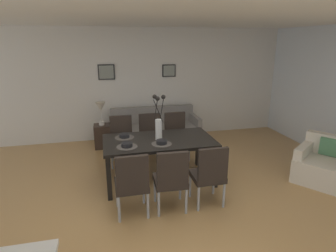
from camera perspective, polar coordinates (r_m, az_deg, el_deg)
ground_plane at (r=4.19m, az=0.15°, el=-16.16°), size 9.00×9.00×0.00m
back_wall_panel at (r=6.79m, az=-6.29°, el=8.40°), size 9.00×0.10×2.60m
ceiling_panel at (r=3.92m, az=-1.28°, el=22.08°), size 9.00×7.20×0.08m
dining_table at (r=4.63m, az=-1.88°, el=-3.61°), size 1.80×0.99×0.74m
dining_chair_near_left at (r=3.79m, az=-7.37°, el=-11.17°), size 0.44×0.44×0.92m
dining_chair_near_right at (r=5.44m, az=-9.45°, el=-2.40°), size 0.47×0.47×0.92m
dining_chair_far_left at (r=3.86m, az=0.64°, el=-10.42°), size 0.46×0.46×0.92m
dining_chair_far_right at (r=5.54m, az=-3.56°, el=-1.85°), size 0.45×0.45×0.92m
dining_chair_mid_left at (r=4.03m, az=8.42°, el=-9.40°), size 0.44×0.44×0.92m
dining_chair_mid_right at (r=5.63m, az=1.71°, el=-1.51°), size 0.45×0.45×0.92m
centerpiece_vase at (r=4.52m, az=-1.92°, el=0.64°), size 0.21×0.23×0.73m
placemat_near_left at (r=4.32m, az=-8.35°, el=-4.20°), size 0.32×0.32×0.01m
bowl_near_left at (r=4.31m, az=-8.37°, el=-3.74°), size 0.17×0.17×0.07m
placemat_near_right at (r=4.74m, az=-8.85°, el=-2.31°), size 0.32×0.32×0.01m
bowl_near_right at (r=4.73m, az=-8.87°, el=-1.88°), size 0.17×0.17×0.07m
placemat_far_left at (r=4.39m, az=-1.31°, el=-3.67°), size 0.32×0.32×0.01m
bowl_far_left at (r=4.38m, az=-1.31°, el=-3.21°), size 0.17×0.17×0.07m
sofa at (r=6.53m, az=-2.69°, el=-1.05°), size 1.98×0.84×0.80m
side_table at (r=6.42m, az=-13.17°, el=-2.01°), size 0.36×0.36×0.52m
table_lamp at (r=6.24m, az=-13.55°, el=3.50°), size 0.22×0.22×0.51m
armchair at (r=5.45m, az=29.21°, el=-6.93°), size 1.11×1.11×0.75m
framed_picture_left at (r=6.63m, az=-12.44°, el=10.68°), size 0.37×0.03×0.35m
framed_picture_center at (r=6.82m, az=0.20°, el=11.22°), size 0.32×0.03×0.29m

